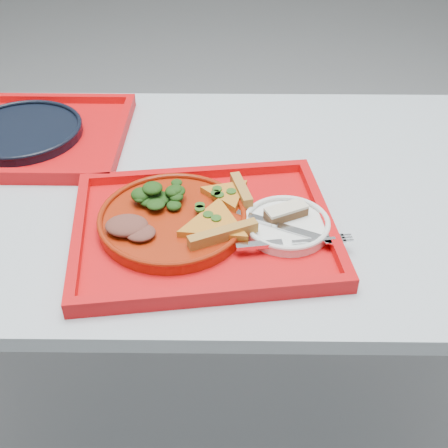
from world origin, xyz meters
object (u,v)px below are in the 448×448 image
Objects in this scene: tray_far at (24,138)px; dinner_plate at (173,221)px; tray_main at (204,231)px; dessert_bar at (286,212)px; navy_plate at (22,132)px.

dinner_plate is at bearing -40.81° from tray_far.
tray_main is at bearing -10.30° from dinner_plate.
dinner_plate is at bearing 156.33° from dessert_bar.
tray_main is 5.61× the size of dessert_bar.
tray_far is 0.01m from navy_plate.
tray_far is 1.73× the size of dinner_plate.
dessert_bar is at bearing -28.58° from navy_plate.
tray_main is at bearing 161.22° from dessert_bar.
tray_main is 0.52m from navy_plate.
dessert_bar is (0.20, 0.01, 0.02)m from dinner_plate.
dinner_plate is (0.36, -0.31, 0.02)m from tray_far.
tray_far is at bearing 0.00° from navy_plate.
tray_far is (-0.41, 0.32, 0.00)m from tray_main.
tray_main is 0.15m from dessert_bar.
dessert_bar reaches higher than tray_far.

